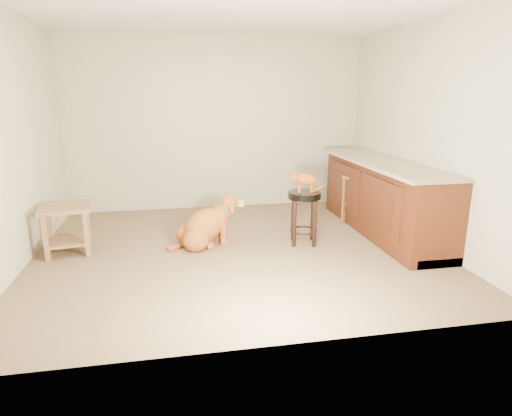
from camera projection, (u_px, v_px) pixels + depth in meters
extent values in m
cube|color=brown|center=(237.00, 249.00, 4.97)|extent=(4.50, 4.00, 0.01)
cube|color=#ACA78B|center=(217.00, 124.00, 6.53)|extent=(4.50, 0.04, 2.60)
cube|color=#ACA78B|center=(279.00, 167.00, 2.73)|extent=(4.50, 0.04, 2.60)
cube|color=#ACA78B|center=(10.00, 141.00, 4.23)|extent=(0.04, 4.00, 2.60)
cube|color=#ACA78B|center=(424.00, 133.00, 5.03)|extent=(0.04, 4.00, 2.60)
cube|color=silver|center=(234.00, 6.00, 4.29)|extent=(4.50, 4.00, 0.04)
cube|color=#421C0B|center=(383.00, 198.00, 5.48)|extent=(0.60, 2.50, 0.90)
cube|color=gray|center=(384.00, 162.00, 5.36)|extent=(0.70, 2.56, 0.04)
cube|color=black|center=(384.00, 228.00, 5.60)|extent=(0.52, 2.50, 0.10)
cube|color=#421C0B|center=(381.00, 207.00, 4.89)|extent=(0.02, 0.90, 0.62)
cube|color=#421C0B|center=(344.00, 187.00, 5.94)|extent=(0.02, 0.90, 0.62)
cube|color=#361609|center=(380.00, 207.00, 4.89)|extent=(0.02, 0.60, 0.40)
cube|color=#361609|center=(343.00, 187.00, 5.94)|extent=(0.02, 0.60, 0.40)
cylinder|color=black|center=(313.00, 218.00, 5.21)|extent=(0.05, 0.05, 0.56)
cylinder|color=black|center=(293.00, 218.00, 5.22)|extent=(0.05, 0.05, 0.56)
cylinder|color=black|center=(315.00, 224.00, 4.99)|extent=(0.05, 0.05, 0.56)
cylinder|color=black|center=(294.00, 224.00, 4.99)|extent=(0.05, 0.05, 0.56)
torus|color=black|center=(303.00, 230.00, 5.13)|extent=(0.39, 0.39, 0.03)
cylinder|color=black|center=(304.00, 195.00, 5.02)|extent=(0.39, 0.39, 0.08)
cube|color=brown|center=(360.00, 198.00, 6.05)|extent=(0.05, 0.05, 0.63)
cube|color=brown|center=(344.00, 201.00, 5.91)|extent=(0.05, 0.05, 0.63)
cube|color=brown|center=(375.00, 203.00, 5.80)|extent=(0.05, 0.05, 0.63)
cube|color=brown|center=(358.00, 205.00, 5.67)|extent=(0.05, 0.05, 0.63)
cube|color=brown|center=(361.00, 178.00, 5.77)|extent=(0.46, 0.46, 0.04)
cube|color=brown|center=(88.00, 224.00, 5.06)|extent=(0.06, 0.06, 0.51)
cube|color=brown|center=(50.00, 228.00, 4.93)|extent=(0.06, 0.06, 0.51)
cube|color=brown|center=(87.00, 235.00, 4.69)|extent=(0.06, 0.06, 0.51)
cube|color=brown|center=(46.00, 239.00, 4.55)|extent=(0.06, 0.06, 0.51)
cube|color=brown|center=(65.00, 207.00, 4.73)|extent=(0.61, 0.61, 0.04)
cube|color=brown|center=(69.00, 241.00, 4.83)|extent=(0.51, 0.51, 0.03)
ellipsoid|color=brown|center=(189.00, 234.00, 5.08)|extent=(0.38, 0.34, 0.28)
ellipsoid|color=brown|center=(196.00, 240.00, 4.89)|extent=(0.38, 0.34, 0.28)
cylinder|color=brown|center=(201.00, 240.00, 5.19)|extent=(0.09, 0.11, 0.09)
cylinder|color=brown|center=(209.00, 246.00, 4.97)|extent=(0.09, 0.11, 0.09)
ellipsoid|color=brown|center=(204.00, 226.00, 5.02)|extent=(0.72, 0.52, 0.58)
ellipsoid|color=brown|center=(217.00, 218.00, 5.08)|extent=(0.31, 0.33, 0.29)
cylinder|color=brown|center=(218.00, 228.00, 5.21)|extent=(0.09, 0.09, 0.34)
cylinder|color=brown|center=(223.00, 232.00, 5.07)|extent=(0.09, 0.09, 0.34)
sphere|color=brown|center=(220.00, 239.00, 5.26)|extent=(0.09, 0.09, 0.09)
sphere|color=brown|center=(225.00, 243.00, 5.12)|extent=(0.09, 0.09, 0.09)
cylinder|color=brown|center=(223.00, 210.00, 5.09)|extent=(0.25, 0.21, 0.21)
ellipsoid|color=brown|center=(229.00, 203.00, 5.11)|extent=(0.26, 0.25, 0.20)
cube|color=tan|center=(238.00, 203.00, 5.17)|extent=(0.16, 0.12, 0.09)
sphere|color=black|center=(243.00, 202.00, 5.20)|extent=(0.05, 0.05, 0.05)
cube|color=brown|center=(225.00, 203.00, 5.19)|extent=(0.06, 0.06, 0.15)
cube|color=brown|center=(231.00, 207.00, 5.03)|extent=(0.06, 0.06, 0.15)
torus|color=#0F617A|center=(223.00, 211.00, 5.09)|extent=(0.17, 0.22, 0.18)
cylinder|color=#D8BF4C|center=(226.00, 215.00, 5.13)|extent=(0.02, 0.04, 0.04)
cylinder|color=brown|center=(177.00, 247.00, 4.97)|extent=(0.25, 0.21, 0.06)
ellipsoid|color=#8D390E|center=(306.00, 179.00, 4.97)|extent=(0.28, 0.18, 0.16)
cylinder|color=#8D390E|center=(299.00, 187.00, 5.03)|extent=(0.03, 0.03, 0.10)
sphere|color=#8D390E|center=(299.00, 190.00, 5.04)|extent=(0.03, 0.03, 0.03)
cylinder|color=#8D390E|center=(299.00, 188.00, 4.97)|extent=(0.03, 0.03, 0.10)
sphere|color=#8D390E|center=(299.00, 192.00, 4.98)|extent=(0.03, 0.03, 0.03)
cylinder|color=#8D390E|center=(311.00, 187.00, 5.03)|extent=(0.03, 0.03, 0.10)
sphere|color=#8D390E|center=(311.00, 190.00, 5.04)|extent=(0.03, 0.03, 0.03)
cylinder|color=#8D390E|center=(312.00, 188.00, 4.96)|extent=(0.03, 0.03, 0.10)
sphere|color=#8D390E|center=(311.00, 192.00, 4.97)|extent=(0.03, 0.03, 0.03)
sphere|color=#8D390E|center=(294.00, 178.00, 4.97)|extent=(0.10, 0.10, 0.10)
sphere|color=#8D390E|center=(291.00, 179.00, 4.97)|extent=(0.04, 0.04, 0.04)
sphere|color=brown|center=(290.00, 179.00, 4.97)|extent=(0.01, 0.01, 0.01)
cone|color=#8D390E|center=(295.00, 173.00, 4.99)|extent=(0.05, 0.05, 0.05)
cone|color=#C66B60|center=(295.00, 173.00, 4.99)|extent=(0.03, 0.03, 0.03)
cone|color=#8D390E|center=(295.00, 174.00, 4.93)|extent=(0.05, 0.05, 0.05)
cone|color=#C66B60|center=(295.00, 174.00, 4.93)|extent=(0.03, 0.03, 0.03)
cylinder|color=#8D390E|center=(317.00, 189.00, 5.04)|extent=(0.20, 0.07, 0.09)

